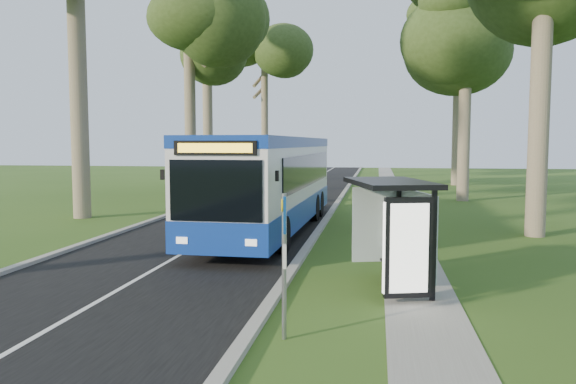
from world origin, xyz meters
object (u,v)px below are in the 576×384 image
(car_white, at_px, (237,177))
(car_silver, at_px, (219,176))
(bus_stop_sign, at_px, (284,249))
(litter_bin, at_px, (366,217))
(bus_shelter, at_px, (397,215))
(bus, at_px, (270,183))

(car_white, xyz_separation_m, car_silver, (-1.66, 1.21, -0.01))
(bus_stop_sign, relative_size, litter_bin, 2.23)
(bus_stop_sign, distance_m, car_white, 31.22)
(bus_shelter, xyz_separation_m, car_white, (-10.34, 26.81, -0.87))
(bus_stop_sign, relative_size, bus_shelter, 0.78)
(bus_shelter, relative_size, litter_bin, 2.86)
(bus_stop_sign, height_order, litter_bin, bus_stop_sign)
(litter_bin, height_order, car_silver, car_silver)
(bus_shelter, height_order, car_silver, bus_shelter)
(litter_bin, bearing_deg, bus_stop_sign, -95.51)
(bus_shelter, bearing_deg, litter_bin, 80.26)
(bus_shelter, relative_size, car_silver, 0.63)
(litter_bin, bearing_deg, car_white, 117.20)
(litter_bin, bearing_deg, bus, -173.05)
(litter_bin, bearing_deg, bus_shelter, -84.47)
(bus_stop_sign, relative_size, car_silver, 0.49)
(bus_stop_sign, distance_m, car_silver, 32.85)
(bus, relative_size, car_silver, 2.65)
(litter_bin, bearing_deg, car_silver, 119.54)
(bus, distance_m, bus_stop_sign, 11.31)
(car_white, bearing_deg, litter_bin, -77.33)
(bus, bearing_deg, bus_stop_sign, -76.58)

